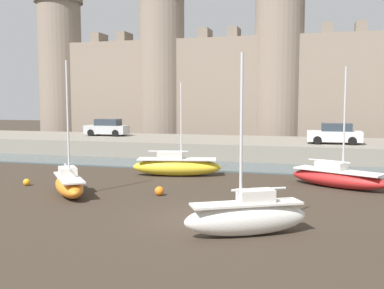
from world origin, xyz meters
The scene contains 12 objects.
ground_plane centered at (0.00, 0.00, 0.00)m, with size 160.00×160.00×0.00m, color #382D23.
water_channel centered at (0.00, 14.10, 0.05)m, with size 80.00×4.50×0.10m, color #47565B.
quay_road centered at (0.00, 21.35, 0.69)m, with size 65.49×10.00×1.37m, color gray.
castle centered at (0.00, 32.73, 7.67)m, with size 59.32×5.83×20.66m.
sailboat_near_channel_left centered at (5.39, 8.39, 0.57)m, with size 5.50×3.83×6.51m.
sailboat_near_channel_right centered at (-7.56, 2.56, 0.58)m, with size 3.66×4.11×6.64m.
sailboat_foreground_centre centered at (-4.22, 9.68, 0.64)m, with size 5.77×2.71×5.86m.
sailboat_midflat_left centered at (2.03, -1.70, 0.69)m, with size 4.39×3.06×6.31m.
mooring_buoy_near_channel centered at (-11.21, 4.21, 0.19)m, with size 0.39×0.39×0.39m, color orange.
mooring_buoy_off_centre centered at (-3.20, 3.73, 0.23)m, with size 0.47×0.47×0.47m, color orange.
car_quay_east centered at (-15.32, 22.34, 2.15)m, with size 4.15×1.97×1.62m.
car_quay_centre_west centered at (5.55, 19.59, 2.15)m, with size 4.15×1.97×1.62m.
Camera 1 is at (4.37, -16.96, 4.67)m, focal length 42.00 mm.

